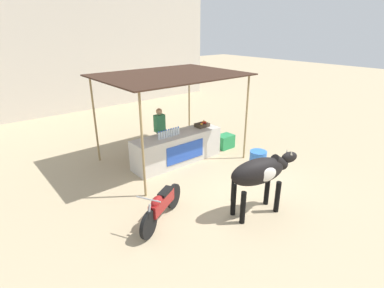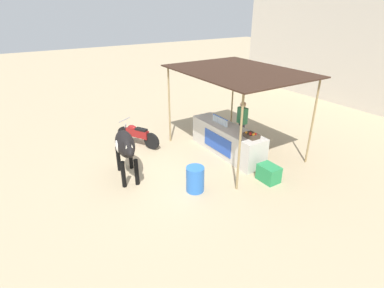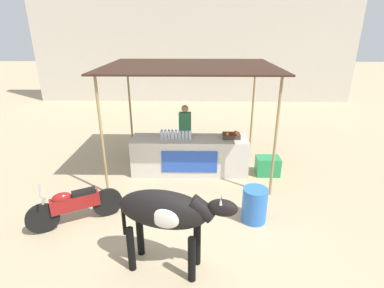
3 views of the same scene
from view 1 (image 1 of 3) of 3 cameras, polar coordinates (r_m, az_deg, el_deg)
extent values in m
plane|color=tan|center=(8.24, 6.59, -8.37)|extent=(60.00, 60.00, 0.00)
cube|color=beige|center=(16.39, -21.77, 16.97)|extent=(16.00, 0.50, 6.41)
cube|color=beige|center=(9.51, -2.79, -0.79)|extent=(3.00, 0.80, 0.96)
cube|color=#264CB2|center=(9.21, -1.26, -1.54)|extent=(1.40, 0.02, 0.58)
cube|color=#382319|center=(9.15, -4.20, 13.03)|extent=(4.20, 3.20, 0.04)
cylinder|color=#997F51|center=(7.34, -9.40, -0.48)|extent=(0.06, 0.06, 2.75)
cylinder|color=#997F51|center=(9.66, 10.30, 4.85)|extent=(0.06, 0.06, 2.75)
cylinder|color=#997F51|center=(9.82, -18.02, 4.39)|extent=(0.06, 0.06, 2.75)
cylinder|color=#997F51|center=(11.66, -0.54, 8.04)|extent=(0.06, 0.06, 2.75)
cylinder|color=silver|center=(8.89, -6.33, 1.54)|extent=(0.07, 0.07, 0.22)
cylinder|color=blue|center=(8.85, -6.36, 2.30)|extent=(0.04, 0.04, 0.03)
cylinder|color=silver|center=(8.93, -5.85, 1.66)|extent=(0.07, 0.07, 0.22)
cylinder|color=blue|center=(8.89, -5.88, 2.42)|extent=(0.04, 0.04, 0.03)
cylinder|color=silver|center=(8.98, -5.37, 1.79)|extent=(0.07, 0.07, 0.22)
cylinder|color=blue|center=(8.94, -5.40, 2.54)|extent=(0.04, 0.04, 0.03)
cylinder|color=silver|center=(9.03, -4.90, 1.91)|extent=(0.07, 0.07, 0.22)
cylinder|color=blue|center=(8.99, -4.92, 2.66)|extent=(0.04, 0.04, 0.03)
cylinder|color=silver|center=(9.08, -4.43, 2.04)|extent=(0.07, 0.07, 0.22)
cylinder|color=blue|center=(9.04, -4.45, 2.78)|extent=(0.04, 0.04, 0.03)
cylinder|color=silver|center=(9.12, -3.97, 2.16)|extent=(0.07, 0.07, 0.22)
cylinder|color=blue|center=(9.08, -3.99, 2.90)|extent=(0.04, 0.04, 0.03)
cylinder|color=silver|center=(9.17, -3.51, 2.27)|extent=(0.07, 0.07, 0.22)
cylinder|color=blue|center=(9.13, -3.53, 3.02)|extent=(0.04, 0.04, 0.03)
cylinder|color=silver|center=(9.22, -3.06, 2.39)|extent=(0.07, 0.07, 0.22)
cylinder|color=blue|center=(9.18, -3.08, 3.13)|extent=(0.04, 0.04, 0.03)
cylinder|color=silver|center=(9.27, -2.62, 2.51)|extent=(0.07, 0.07, 0.22)
cylinder|color=blue|center=(9.23, -2.63, 3.24)|extent=(0.04, 0.04, 0.03)
cube|color=#3F3326|center=(10.00, 1.93, 3.64)|extent=(0.44, 0.32, 0.12)
sphere|color=#B21E19|center=(9.94, 2.51, 4.05)|extent=(0.08, 0.08, 0.08)
sphere|color=orange|center=(10.02, 2.56, 4.18)|extent=(0.08, 0.08, 0.08)
sphere|color=orange|center=(9.82, 1.81, 3.84)|extent=(0.08, 0.08, 0.08)
sphere|color=#B21E19|center=(9.94, 2.05, 4.05)|extent=(0.08, 0.08, 0.08)
sphere|color=orange|center=(10.06, 2.21, 4.27)|extent=(0.08, 0.08, 0.08)
sphere|color=#B21E19|center=(10.08, 2.26, 4.30)|extent=(0.08, 0.08, 0.08)
cylinder|color=#383842|center=(10.02, -6.04, 0.05)|extent=(0.22, 0.22, 0.88)
cube|color=#337F4C|center=(9.78, -6.21, 3.98)|extent=(0.34, 0.20, 0.56)
sphere|color=tan|center=(9.67, -6.30, 6.18)|extent=(0.20, 0.20, 0.20)
cube|color=#268C4C|center=(10.79, 6.29, 0.49)|extent=(0.60, 0.44, 0.48)
cylinder|color=blue|center=(9.03, 12.38, -3.44)|extent=(0.49, 0.49, 0.71)
ellipsoid|color=black|center=(6.83, 12.46, -5.14)|extent=(1.48, 0.81, 0.60)
cylinder|color=black|center=(7.56, 14.09, -8.46)|extent=(0.12, 0.12, 0.78)
cylinder|color=black|center=(7.33, 15.95, -9.66)|extent=(0.12, 0.12, 0.78)
cylinder|color=black|center=(7.02, 7.90, -10.47)|extent=(0.12, 0.12, 0.78)
cylinder|color=black|center=(6.78, 9.67, -11.88)|extent=(0.12, 0.12, 0.78)
cylinder|color=black|center=(7.15, 16.24, -3.32)|extent=(0.49, 0.33, 0.41)
ellipsoid|color=black|center=(7.33, 18.02, -2.41)|extent=(0.48, 0.31, 0.26)
cone|color=beige|center=(7.31, 17.65, -1.25)|extent=(0.05, 0.05, 0.10)
cone|color=beige|center=(7.22, 18.41, -1.62)|extent=(0.05, 0.05, 0.10)
cylinder|color=black|center=(6.59, 7.72, -8.50)|extent=(0.06, 0.06, 0.60)
ellipsoid|color=silver|center=(6.74, 14.30, -5.68)|extent=(0.45, 0.19, 0.32)
cylinder|color=black|center=(6.40, -8.26, -14.99)|extent=(0.57, 0.36, 0.60)
cylinder|color=black|center=(7.28, -3.52, -9.88)|extent=(0.57, 0.36, 0.60)
cube|color=maroon|center=(6.73, -5.77, -11.01)|extent=(0.88, 0.59, 0.28)
ellipsoid|color=maroon|center=(6.48, -6.73, -10.77)|extent=(0.41, 0.35, 0.20)
cube|color=black|center=(6.78, -5.11, -9.12)|extent=(0.47, 0.37, 0.10)
cylinder|color=#99999E|center=(6.11, -8.32, -10.36)|extent=(0.29, 0.50, 0.03)
cylinder|color=#99999E|center=(6.30, -8.27, -13.43)|extent=(0.20, 0.14, 0.49)
camera|label=2|loc=(12.38, 47.80, 17.37)|focal=28.00mm
camera|label=3|loc=(5.45, 52.71, 8.48)|focal=28.00mm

